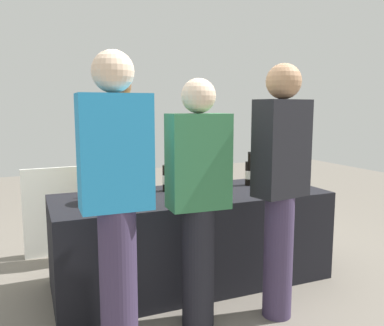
{
  "coord_description": "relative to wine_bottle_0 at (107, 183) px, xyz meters",
  "views": [
    {
      "loc": [
        -1.21,
        -2.9,
        1.43
      ],
      "look_at": [
        0.0,
        0.0,
        0.99
      ],
      "focal_mm": 37.19,
      "sensor_mm": 36.0,
      "label": 1
    }
  ],
  "objects": [
    {
      "name": "ground_plane",
      "position": [
        0.65,
        -0.15,
        -0.84
      ],
      "size": [
        12.0,
        12.0,
        0.0
      ],
      "primitive_type": "plane",
      "color": "slate"
    },
    {
      "name": "tasting_table",
      "position": [
        0.65,
        -0.15,
        -0.47
      ],
      "size": [
        2.2,
        0.84,
        0.74
      ],
      "primitive_type": "cube",
      "color": "black",
      "rests_on": "ground_plane"
    },
    {
      "name": "wine_bottle_0",
      "position": [
        0.0,
        0.0,
        0.0
      ],
      "size": [
        0.07,
        0.07,
        0.3
      ],
      "color": "black",
      "rests_on": "tasting_table"
    },
    {
      "name": "wine_bottle_1",
      "position": [
        0.5,
        0.02,
        0.01
      ],
      "size": [
        0.07,
        0.07,
        0.32
      ],
      "color": "black",
      "rests_on": "tasting_table"
    },
    {
      "name": "wine_bottle_2",
      "position": [
        0.72,
        0.02,
        0.01
      ],
      "size": [
        0.08,
        0.08,
        0.33
      ],
      "color": "black",
      "rests_on": "tasting_table"
    },
    {
      "name": "wine_bottle_3",
      "position": [
        0.96,
        0.05,
        0.0
      ],
      "size": [
        0.07,
        0.07,
        0.31
      ],
      "color": "black",
      "rests_on": "tasting_table"
    },
    {
      "name": "wine_bottle_4",
      "position": [
        1.25,
        -0.02,
        0.0
      ],
      "size": [
        0.07,
        0.07,
        0.3
      ],
      "color": "black",
      "rests_on": "tasting_table"
    },
    {
      "name": "wine_glass_0",
      "position": [
        0.49,
        -0.33,
        -0.01
      ],
      "size": [
        0.06,
        0.06,
        0.14
      ],
      "color": "silver",
      "rests_on": "tasting_table"
    },
    {
      "name": "wine_glass_1",
      "position": [
        0.73,
        -0.29,
        -0.01
      ],
      "size": [
        0.07,
        0.07,
        0.14
      ],
      "color": "silver",
      "rests_on": "tasting_table"
    },
    {
      "name": "wine_glass_2",
      "position": [
        1.4,
        -0.24,
        -0.01
      ],
      "size": [
        0.07,
        0.07,
        0.14
      ],
      "color": "silver",
      "rests_on": "tasting_table"
    },
    {
      "name": "ice_bucket",
      "position": [
        -0.05,
        -0.19,
        -0.0
      ],
      "size": [
        0.23,
        0.23,
        0.21
      ],
      "primitive_type": "cylinder",
      "color": "silver",
      "rests_on": "tasting_table"
    },
    {
      "name": "server_pouring",
      "position": [
        0.23,
        0.57,
        0.11
      ],
      "size": [
        0.4,
        0.23,
        1.73
      ],
      "rotation": [
        0.0,
        0.0,
        3.19
      ],
      "color": "brown",
      "rests_on": "ground_plane"
    },
    {
      "name": "guest_0",
      "position": [
        -0.11,
        -0.87,
        0.11
      ],
      "size": [
        0.4,
        0.23,
        1.74
      ],
      "rotation": [
        0.0,
        0.0,
        -0.02
      ],
      "color": "#3F3351",
      "rests_on": "ground_plane"
    },
    {
      "name": "guest_1",
      "position": [
        0.42,
        -0.79,
        0.03
      ],
      "size": [
        0.39,
        0.22,
        1.6
      ],
      "rotation": [
        0.0,
        0.0,
        -0.04
      ],
      "color": "black",
      "rests_on": "ground_plane"
    },
    {
      "name": "guest_2",
      "position": [
        0.97,
        -0.89,
        0.11
      ],
      "size": [
        0.39,
        0.26,
        1.71
      ],
      "rotation": [
        0.0,
        0.0,
        0.18
      ],
      "color": "#3F3351",
      "rests_on": "ground_plane"
    },
    {
      "name": "menu_board",
      "position": [
        -0.33,
        0.88,
        -0.41
      ],
      "size": [
        0.62,
        0.05,
        0.86
      ],
      "primitive_type": "cube",
      "rotation": [
        0.0,
        0.0,
        0.04
      ],
      "color": "white",
      "rests_on": "ground_plane"
    }
  ]
}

